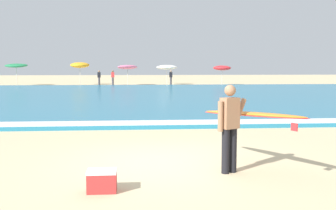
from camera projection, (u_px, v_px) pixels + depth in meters
name	position (u px, v px, depth m)	size (l,w,h in m)	color
ground_plane	(164.00, 162.00, 8.78)	(160.00, 160.00, 0.00)	beige
sea	(145.00, 96.00, 27.12)	(120.00, 28.00, 0.14)	teal
surf_foam	(154.00, 123.00, 13.82)	(120.00, 1.16, 0.01)	white
surfer_with_board	(240.00, 119.00, 7.95)	(1.62, 2.80, 1.73)	black
beach_umbrella_0	(16.00, 66.00, 41.51)	(2.27, 2.29, 2.37)	beige
beach_umbrella_1	(80.00, 65.00, 43.18)	(2.03, 2.05, 2.48)	beige
beach_umbrella_2	(127.00, 67.00, 42.59)	(2.10, 2.13, 2.22)	beige
beach_umbrella_3	(167.00, 67.00, 43.76)	(2.27, 2.28, 2.17)	beige
beach_umbrella_4	(222.00, 68.00, 42.87)	(1.89, 1.91, 2.12)	beige
beachgoer_near_row_left	(99.00, 77.00, 42.16)	(0.32, 0.20, 1.58)	#383842
beachgoer_near_row_mid	(171.00, 77.00, 42.72)	(0.32, 0.20, 1.58)	#383842
beachgoer_near_row_right	(113.00, 77.00, 42.71)	(0.32, 0.20, 1.58)	#383842
cooler_box	(102.00, 181.00, 6.71)	(0.49, 0.35, 0.37)	red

